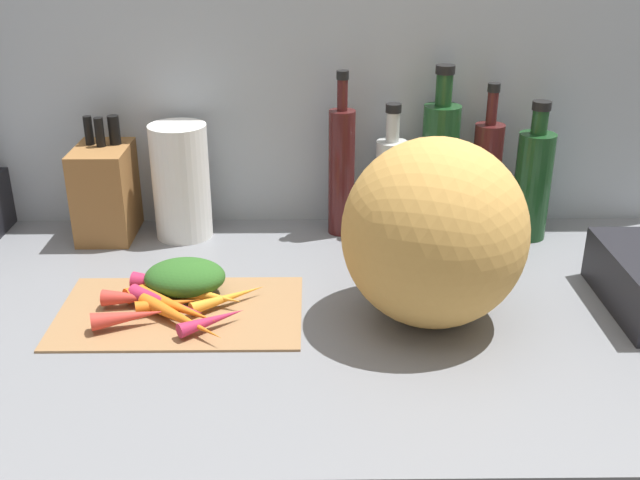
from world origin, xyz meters
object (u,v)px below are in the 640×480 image
(bottle_3, at_px, (486,176))
(paper_towel_roll, at_px, (181,182))
(bottle_0, at_px, (342,169))
(bottle_4, at_px, (532,183))
(carrot_5, at_px, (176,307))
(bottle_2, at_px, (439,165))
(carrot_2, at_px, (229,296))
(carrot_0, at_px, (169,304))
(bottle_1, at_px, (391,184))
(carrot_4, at_px, (167,283))
(carrot_9, at_px, (212,320))
(carrot_3, at_px, (167,303))
(winter_squash, at_px, (434,233))
(carrot_1, at_px, (211,296))
(carrot_7, at_px, (161,284))
(carrot_6, at_px, (129,317))
(carrot_10, at_px, (134,298))
(carrot_8, at_px, (181,318))
(cutting_board, at_px, (180,311))
(knife_block, at_px, (107,189))

(bottle_3, bearing_deg, paper_towel_roll, -179.27)
(bottle_0, distance_m, bottle_4, 0.36)
(carrot_5, xyz_separation_m, bottle_2, (0.46, 0.35, 0.11))
(carrot_2, relative_size, paper_towel_roll, 0.60)
(carrot_0, relative_size, bottle_1, 0.40)
(paper_towel_roll, distance_m, bottle_4, 0.67)
(carrot_4, distance_m, carrot_9, 0.14)
(carrot_5, distance_m, bottle_4, 0.71)
(carrot_3, height_order, winter_squash, winter_squash)
(carrot_0, xyz_separation_m, carrot_2, (0.09, 0.03, -0.00))
(carrot_1, distance_m, carrot_7, 0.10)
(carrot_1, distance_m, carrot_6, 0.13)
(carrot_7, distance_m, carrot_10, 0.06)
(carrot_7, relative_size, bottle_4, 0.48)
(carrot_5, distance_m, carrot_8, 0.04)
(carrot_1, xyz_separation_m, carrot_2, (0.03, 0.01, -0.00))
(bottle_2, bearing_deg, carrot_7, -151.67)
(carrot_0, relative_size, carrot_7, 0.80)
(paper_towel_roll, relative_size, bottle_2, 0.68)
(winter_squash, distance_m, bottle_2, 0.35)
(carrot_9, bearing_deg, carrot_7, 129.57)
(carrot_0, relative_size, winter_squash, 0.36)
(cutting_board, height_order, carrot_9, carrot_9)
(carrot_0, bearing_deg, bottle_1, 40.40)
(carrot_6, bearing_deg, carrot_7, 75.48)
(carrot_2, distance_m, carrot_5, 0.09)
(carrot_3, relative_size, knife_block, 0.60)
(carrot_8, distance_m, bottle_1, 0.52)
(carrot_0, distance_m, carrot_6, 0.07)
(carrot_5, relative_size, bottle_4, 0.60)
(knife_block, distance_m, bottle_3, 0.73)
(winter_squash, distance_m, bottle_3, 0.37)
(carrot_5, distance_m, carrot_10, 0.08)
(carrot_7, xyz_separation_m, bottle_2, (0.49, 0.27, 0.11))
(carrot_6, height_order, carrot_8, carrot_6)
(carrot_6, distance_m, knife_block, 0.40)
(carrot_5, relative_size, knife_block, 0.69)
(carrot_4, distance_m, knife_block, 0.32)
(carrot_4, relative_size, bottle_1, 0.46)
(cutting_board, distance_m, bottle_0, 0.44)
(knife_block, height_order, bottle_3, bottle_3)
(carrot_4, height_order, bottle_4, bottle_4)
(winter_squash, bearing_deg, carrot_3, 178.51)
(carrot_3, bearing_deg, cutting_board, 26.00)
(knife_block, xyz_separation_m, bottle_4, (0.82, -0.03, 0.02))
(bottle_3, bearing_deg, bottle_4, -14.63)
(carrot_8, bearing_deg, carrot_4, 109.94)
(carrot_2, relative_size, carrot_5, 0.83)
(bottle_4, bearing_deg, cutting_board, -154.70)
(cutting_board, relative_size, bottle_1, 1.49)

